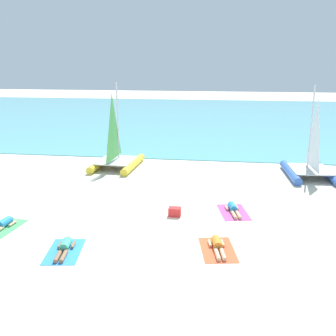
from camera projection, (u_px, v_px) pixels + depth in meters
name	position (u px, v px, depth m)	size (l,w,h in m)	color
ground_plane	(179.00, 167.00, 23.88)	(120.00, 120.00, 0.00)	beige
ocean_water	(202.00, 117.00, 44.53)	(120.00, 40.00, 0.05)	#5BB2C1
sailboat_yellow	(116.00, 156.00, 23.50)	(2.61, 3.91, 4.95)	yellow
sailboat_blue	(310.00, 164.00, 21.59)	(2.64, 3.91, 4.91)	blue
towel_leftmost	(2.00, 228.00, 15.13)	(1.10, 1.90, 0.01)	#4CB266
sunbather_leftmost	(3.00, 224.00, 15.16)	(0.58, 1.57, 0.30)	#268CCC
towel_center_left	(64.00, 251.00, 13.30)	(1.10, 1.90, 0.01)	#338CD8
sunbather_center_left	(65.00, 247.00, 13.33)	(0.65, 1.57, 0.30)	#3FB28C
towel_center_right	(218.00, 250.00, 13.42)	(1.10, 1.90, 0.01)	#EA5933
sunbather_center_right	(217.00, 245.00, 13.45)	(0.68, 1.56, 0.30)	orange
towel_rightmost	(233.00, 212.00, 16.73)	(1.10, 1.90, 0.01)	#D84C99
sunbather_rightmost	(233.00, 209.00, 16.76)	(0.71, 1.56, 0.30)	#268CCC
cooler_box	(175.00, 212.00, 16.29)	(0.50, 0.36, 0.36)	red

